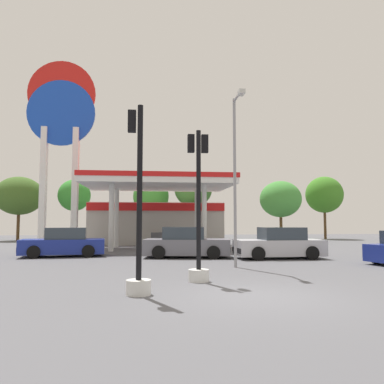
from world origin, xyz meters
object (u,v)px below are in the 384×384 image
tree_3 (193,190)px  tree_4 (281,199)px  car_2 (64,243)px  tree_5 (324,195)px  car_0 (186,244)px  tree_1 (74,195)px  station_pole_sign (61,126)px  tree_0 (19,196)px  tree_2 (151,196)px  traffic_signal_0 (138,233)px  car_1 (279,244)px  corner_streetlamp (236,164)px  traffic_signal_1 (198,223)px

tree_3 → tree_4: (8.67, -0.68, -0.91)m
car_2 → tree_5: size_ratio=0.66×
car_0 → tree_4: bearing=56.9°
tree_1 → tree_3: size_ratio=0.90×
tree_3 → tree_5: tree_5 is taller
station_pole_sign → car_0: station_pole_sign is taller
tree_1 → tree_0: bearing=176.7°
tree_0 → tree_2: 12.94m
car_0 → traffic_signal_0: (-2.18, -9.78, 0.82)m
tree_0 → tree_4: size_ratio=1.07×
car_1 → car_2: car_1 is taller
tree_4 → station_pole_sign: bearing=-153.7°
tree_0 → corner_streetlamp: corner_streetlamp is taller
tree_4 → tree_2: bearing=169.2°
traffic_signal_0 → tree_4: size_ratio=0.82×
car_2 → tree_3: 19.09m
tree_0 → corner_streetlamp: bearing=-56.1°
car_2 → tree_2: size_ratio=0.69×
car_2 → tree_5: tree_5 is taller
traffic_signal_1 → tree_5: bearing=57.7°
station_pole_sign → tree_0: bearing=118.6°
tree_0 → traffic_signal_0: bearing=-66.9°
traffic_signal_0 → corner_streetlamp: size_ratio=0.70×
car_0 → traffic_signal_1: 7.91m
tree_5 → car_2: bearing=-141.8°
tree_2 → corner_streetlamp: size_ratio=0.92×
tree_0 → tree_5: tree_5 is taller
station_pole_sign → tree_2: (6.36, 11.95, -4.09)m
tree_3 → tree_5: size_ratio=1.00×
tree_5 → corner_streetlamp: (-15.34, -24.18, -0.59)m
car_0 → tree_1: size_ratio=0.76×
car_2 → tree_4: bearing=42.0°
tree_1 → corner_streetlamp: (10.88, -23.83, -0.29)m
car_1 → corner_streetlamp: bearing=-129.9°
car_2 → corner_streetlamp: 10.46m
tree_3 → tree_4: tree_3 is taller
car_2 → tree_2: tree_2 is taller
station_pole_sign → car_1: size_ratio=3.03×
tree_0 → tree_2: bearing=-0.4°
car_1 → traffic_signal_0: traffic_signal_0 is taller
traffic_signal_1 → tree_1: (-8.94, 27.03, 2.66)m
tree_2 → car_1: bearing=-72.9°
car_2 → tree_4: (17.44, 15.72, 3.39)m
tree_4 → tree_0: bearing=174.4°
station_pole_sign → corner_streetlamp: 16.09m
car_0 → car_2: (-6.37, 1.26, -0.02)m
tree_4 → corner_streetlamp: corner_streetlamp is taller
traffic_signal_1 → tree_2: tree_2 is taller
car_2 → tree_1: size_ratio=0.73×
car_2 → tree_0: bearing=114.5°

